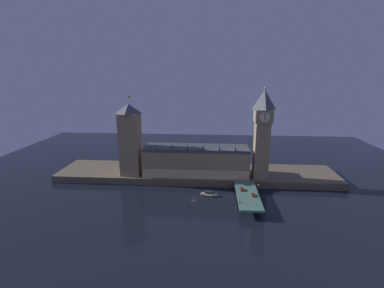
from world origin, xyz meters
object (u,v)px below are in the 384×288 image
at_px(street_lamp_near, 240,198).
at_px(car_northbound_lead, 242,189).
at_px(street_lamp_far, 236,180).
at_px(boat_upstream, 209,194).
at_px(victoria_tower, 130,139).
at_px(clock_tower, 262,132).
at_px(pedestrian_near_rail, 240,202).
at_px(car_southbound_lead, 253,195).
at_px(street_lamp_mid, 258,188).

bearing_deg(street_lamp_near, car_northbound_lead, 80.11).
bearing_deg(street_lamp_near, street_lamp_far, 90.00).
xyz_separation_m(street_lamp_far, boat_upstream, (-18.28, -6.67, -8.55)).
bearing_deg(victoria_tower, clock_tower, -1.22).
xyz_separation_m(pedestrian_near_rail, street_lamp_far, (-0.40, 28.64, 2.81)).
height_order(victoria_tower, street_lamp_near, victoria_tower).
xyz_separation_m(car_southbound_lead, street_lamp_mid, (3.47, 3.07, 3.49)).
relative_size(car_northbound_lead, pedestrian_near_rail, 2.62).
bearing_deg(victoria_tower, street_lamp_near, -31.53).
distance_m(pedestrian_near_rail, street_lamp_near, 2.91).
bearing_deg(boat_upstream, pedestrian_near_rail, -49.63).
distance_m(car_northbound_lead, boat_upstream, 22.62).
distance_m(victoria_tower, street_lamp_near, 95.48).
bearing_deg(clock_tower, street_lamp_near, -112.44).
relative_size(clock_tower, car_northbound_lead, 14.66).
distance_m(victoria_tower, boat_upstream, 73.04).
relative_size(street_lamp_mid, street_lamp_far, 1.12).
bearing_deg(clock_tower, pedestrian_near_rail, -112.37).
bearing_deg(pedestrian_near_rail, boat_upstream, 130.37).
height_order(clock_tower, pedestrian_near_rail, clock_tower).
relative_size(clock_tower, street_lamp_near, 11.34).
xyz_separation_m(car_northbound_lead, boat_upstream, (-21.74, 2.86, -5.55)).
height_order(pedestrian_near_rail, street_lamp_far, street_lamp_far).
bearing_deg(car_southbound_lead, pedestrian_near_rail, -130.32).
relative_size(clock_tower, pedestrian_near_rail, 38.45).
xyz_separation_m(victoria_tower, street_lamp_near, (79.02, -48.49, -22.84)).
relative_size(car_southbound_lead, street_lamp_mid, 0.69).
bearing_deg(clock_tower, car_southbound_lead, -105.38).
height_order(car_northbound_lead, street_lamp_far, street_lamp_far).
bearing_deg(pedestrian_near_rail, car_southbound_lead, 49.68).
height_order(clock_tower, car_northbound_lead, clock_tower).
height_order(street_lamp_near, street_lamp_mid, street_lamp_mid).
xyz_separation_m(pedestrian_near_rail, boat_upstream, (-18.68, 21.97, -5.73)).
bearing_deg(boat_upstream, car_southbound_lead, -21.74).
relative_size(victoria_tower, street_lamp_near, 10.25).
distance_m(car_northbound_lead, street_lamp_far, 10.58).
xyz_separation_m(street_lamp_near, street_lamp_far, (0.00, 29.44, 0.04)).
bearing_deg(victoria_tower, boat_upstream, -22.95).
height_order(clock_tower, boat_upstream, clock_tower).
bearing_deg(street_lamp_mid, street_lamp_far, 131.62).
distance_m(car_northbound_lead, street_lamp_mid, 11.45).
bearing_deg(street_lamp_far, clock_tower, 41.50).
distance_m(car_southbound_lead, street_lamp_far, 20.45).
bearing_deg(street_lamp_near, car_southbound_lead, 50.49).
xyz_separation_m(clock_tower, street_lamp_near, (-19.16, -46.39, -30.82)).
bearing_deg(victoria_tower, street_lamp_far, -13.55).
bearing_deg(victoria_tower, street_lamp_mid, -20.13).
bearing_deg(clock_tower, street_lamp_far, -138.50).
bearing_deg(boat_upstream, street_lamp_mid, -14.40).
height_order(clock_tower, street_lamp_near, clock_tower).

